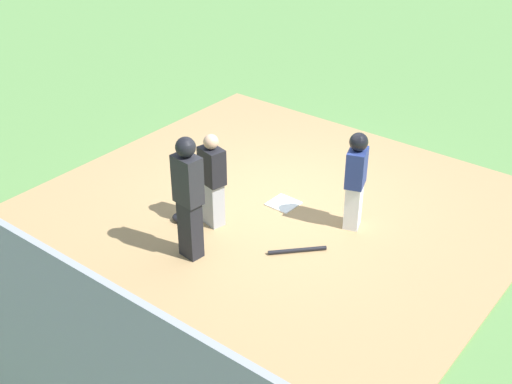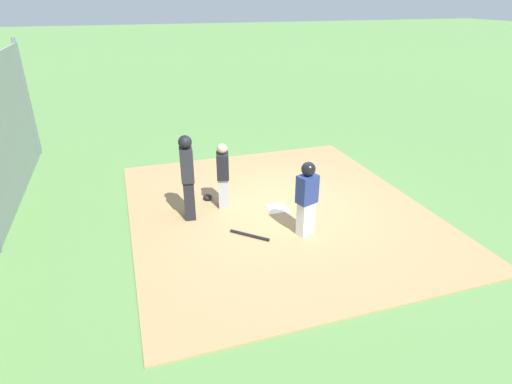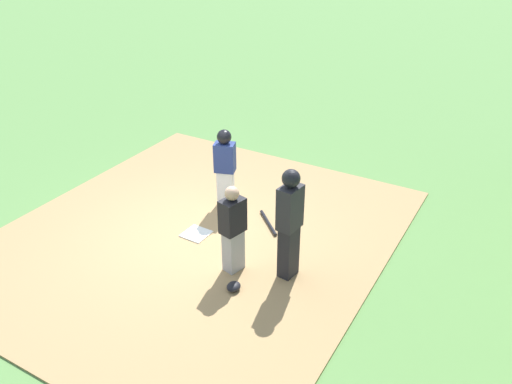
% 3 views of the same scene
% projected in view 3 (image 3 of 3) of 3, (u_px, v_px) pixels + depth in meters
% --- Properties ---
extents(ground_plane, '(140.00, 140.00, 0.00)m').
position_uv_depth(ground_plane, '(196.00, 236.00, 9.32)').
color(ground_plane, '#5B8947').
extents(dirt_infield, '(7.20, 6.40, 0.03)m').
position_uv_depth(dirt_infield, '(196.00, 235.00, 9.31)').
color(dirt_infield, '#A88456').
rests_on(dirt_infield, ground_plane).
extents(home_plate, '(0.45, 0.45, 0.02)m').
position_uv_depth(home_plate, '(196.00, 234.00, 9.30)').
color(home_plate, white).
rests_on(home_plate, dirt_infield).
extents(catcher, '(0.43, 0.34, 1.49)m').
position_uv_depth(catcher, '(233.00, 228.00, 8.06)').
color(catcher, '#9E9EA3').
rests_on(catcher, dirt_infield).
extents(umpire, '(0.41, 0.30, 1.85)m').
position_uv_depth(umpire, '(290.00, 222.00, 7.82)').
color(umpire, black).
rests_on(umpire, dirt_infield).
extents(runner, '(0.37, 0.44, 1.55)m').
position_uv_depth(runner, '(225.00, 164.00, 9.84)').
color(runner, silver).
rests_on(runner, dirt_infield).
extents(baseball_bat, '(0.63, 0.66, 0.06)m').
position_uv_depth(baseball_bat, '(268.00, 223.00, 9.58)').
color(baseball_bat, black).
rests_on(baseball_bat, dirt_infield).
extents(catcher_mask, '(0.24, 0.20, 0.12)m').
position_uv_depth(catcher_mask, '(234.00, 287.00, 7.93)').
color(catcher_mask, black).
rests_on(catcher_mask, dirt_infield).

